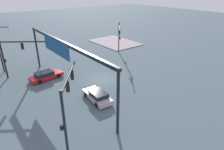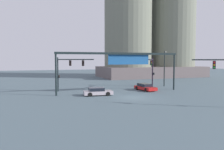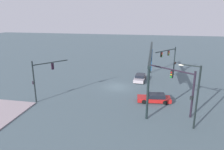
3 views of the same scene
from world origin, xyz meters
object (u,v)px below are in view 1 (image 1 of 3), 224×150
traffic_signal_opposite_side (119,34)px  traffic_signal_cross_street (67,98)px  traffic_signal_near_corner (12,52)px  sedan_car_approaching (46,75)px  sedan_car_waiting_far (98,96)px  streetlamp_curved_arm (0,46)px

traffic_signal_opposite_side → traffic_signal_cross_street: size_ratio=1.03×
traffic_signal_near_corner → traffic_signal_opposite_side: 19.43m
sedan_car_approaching → sedan_car_waiting_far: 9.99m
traffic_signal_cross_street → sedan_car_waiting_far: (3.79, -5.51, -3.57)m
traffic_signal_near_corner → sedan_car_approaching: size_ratio=1.20×
traffic_signal_opposite_side → sedan_car_waiting_far: traffic_signal_opposite_side is taller
traffic_signal_near_corner → sedan_car_waiting_far: bearing=-28.9°
traffic_signal_cross_street → sedan_car_approaching: 14.13m
sedan_car_approaching → sedan_car_waiting_far: bearing=-80.3°
traffic_signal_near_corner → sedan_car_waiting_far: (-12.75, -6.06, -3.41)m
traffic_signal_opposite_side → streetlamp_curved_arm: (4.00, 20.20, 0.27)m
traffic_signal_near_corner → sedan_car_waiting_far: traffic_signal_near_corner is taller
traffic_signal_opposite_side → sedan_car_approaching: bearing=-43.0°
traffic_signal_opposite_side → streetlamp_curved_arm: 20.60m
streetlamp_curved_arm → traffic_signal_opposite_side: bearing=14.9°
streetlamp_curved_arm → sedan_car_approaching: size_ratio=1.47×
streetlamp_curved_arm → traffic_signal_cross_street: bearing=-60.1°
traffic_signal_near_corner → sedan_car_approaching: traffic_signal_near_corner is taller
traffic_signal_cross_street → sedan_car_waiting_far: bearing=-19.0°
sedan_car_waiting_far → traffic_signal_near_corner: bearing=29.7°
sedan_car_approaching → traffic_signal_opposite_side: bearing=2.5°
traffic_signal_cross_street → streetlamp_curved_arm: size_ratio=0.81×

